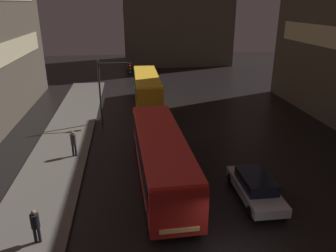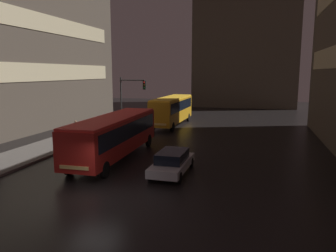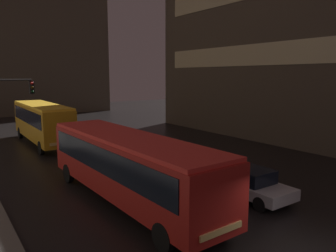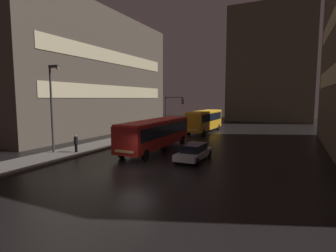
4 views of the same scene
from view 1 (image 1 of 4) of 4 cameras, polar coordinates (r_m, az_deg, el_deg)
The scene contains 7 objects.
sidewalk_left at distance 22.77m, azimuth -19.24°, elevation -6.81°, with size 4.00×48.00×0.15m.
bus_near at distance 19.16m, azimuth -1.20°, elevation -4.80°, with size 2.89×11.62×3.07m.
bus_far at distance 33.70m, azimuth -3.71°, elevation 6.75°, with size 2.52×10.62×3.33m.
car_taxi at distance 18.80m, azimuth 15.00°, elevation -10.13°, with size 1.92×4.76×1.41m.
pedestrian_near at distance 15.95m, azimuth -22.12°, elevation -15.44°, with size 0.50×0.50×1.66m.
pedestrian_mid at distance 23.35m, azimuth -16.16°, elevation -2.57°, with size 0.39×0.39×1.83m.
traffic_light_main at distance 28.62m, azimuth -9.86°, elevation 7.65°, with size 2.88×0.35×5.68m.
Camera 1 is at (-4.05, -9.82, 10.13)m, focal length 35.00 mm.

